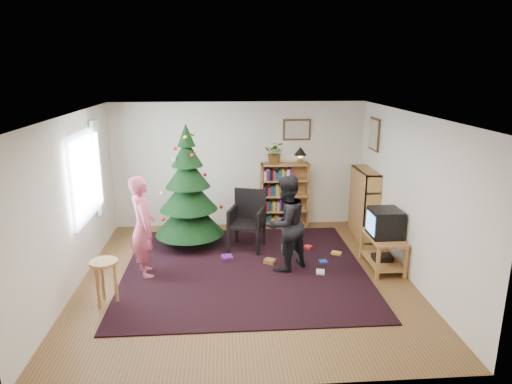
{
  "coord_description": "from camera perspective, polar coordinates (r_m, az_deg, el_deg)",
  "views": [
    {
      "loc": [
        -0.3,
        -6.44,
        3.14
      ],
      "look_at": [
        0.23,
        0.99,
        1.1
      ],
      "focal_mm": 32.0,
      "sensor_mm": 36.0,
      "label": 1
    }
  ],
  "objects": [
    {
      "name": "bookshelf_right",
      "position": [
        8.88,
        13.37,
        -1.29
      ],
      "size": [
        0.3,
        0.95,
        1.3
      ],
      "rotation": [
        0.0,
        0.0,
        1.57
      ],
      "color": "#B38240",
      "rests_on": "floor"
    },
    {
      "name": "wall_right",
      "position": [
        7.27,
        18.7,
        -0.57
      ],
      "size": [
        0.02,
        5.0,
        2.5
      ],
      "primitive_type": "cube",
      "color": "silver",
      "rests_on": "floor"
    },
    {
      "name": "table_lamp",
      "position": [
        9.05,
        5.56,
        4.96
      ],
      "size": [
        0.25,
        0.25,
        0.33
      ],
      "color": "#A57F33",
      "rests_on": "bookshelf_back"
    },
    {
      "name": "wall_back",
      "position": [
        9.14,
        -2.15,
        3.39
      ],
      "size": [
        5.0,
        0.02,
        2.5
      ],
      "primitive_type": "cube",
      "color": "silver",
      "rests_on": "floor"
    },
    {
      "name": "floor_clutter",
      "position": [
        7.81,
        5.03,
        -8.12
      ],
      "size": [
        2.09,
        1.21,
        0.08
      ],
      "color": "#A51E19",
      "rests_on": "rug"
    },
    {
      "name": "christmas_tree",
      "position": [
        8.17,
        -8.44,
        -0.57
      ],
      "size": [
        1.23,
        1.23,
        2.22
      ],
      "rotation": [
        0.0,
        0.0,
        -0.16
      ],
      "color": "#3F2816",
      "rests_on": "rug"
    },
    {
      "name": "rug",
      "position": [
        7.44,
        -1.43,
        -9.57
      ],
      "size": [
        3.8,
        3.6,
        0.02
      ],
      "primitive_type": "cube",
      "color": "black",
      "rests_on": "floor"
    },
    {
      "name": "ceiling",
      "position": [
        6.48,
        -1.45,
        9.64
      ],
      "size": [
        5.0,
        5.0,
        0.0
      ],
      "primitive_type": "plane",
      "rotation": [
        3.14,
        0.0,
        0.0
      ],
      "color": "white",
      "rests_on": "wall_back"
    },
    {
      "name": "floor",
      "position": [
        7.17,
        -1.31,
        -10.65
      ],
      "size": [
        5.0,
        5.0,
        0.0
      ],
      "primitive_type": "plane",
      "color": "brown",
      "rests_on": "ground"
    },
    {
      "name": "picture_back",
      "position": [
        9.11,
        5.13,
        7.76
      ],
      "size": [
        0.55,
        0.03,
        0.42
      ],
      "color": "#4C3319",
      "rests_on": "wall_back"
    },
    {
      "name": "tv_stand",
      "position": [
        7.64,
        15.58,
        -6.89
      ],
      "size": [
        0.49,
        0.89,
        0.55
      ],
      "color": "#B38240",
      "rests_on": "floor"
    },
    {
      "name": "window_pane",
      "position": [
        7.54,
        -20.72,
        1.76
      ],
      "size": [
        0.04,
        1.2,
        1.4
      ],
      "primitive_type": "cube",
      "color": "silver",
      "rests_on": "wall_left"
    },
    {
      "name": "wall_front",
      "position": [
        4.38,
        0.25,
        -10.27
      ],
      "size": [
        5.0,
        0.02,
        2.5
      ],
      "primitive_type": "cube",
      "color": "silver",
      "rests_on": "floor"
    },
    {
      "name": "potted_plant",
      "position": [
        8.98,
        2.41,
        4.93
      ],
      "size": [
        0.47,
        0.43,
        0.44
      ],
      "primitive_type": "imported",
      "rotation": [
        0.0,
        0.0,
        -0.25
      ],
      "color": "gray",
      "rests_on": "bookshelf_back"
    },
    {
      "name": "person_by_chair",
      "position": [
        7.17,
        3.74,
        -3.99
      ],
      "size": [
        0.95,
        0.91,
        1.54
      ],
      "primitive_type": "imported",
      "rotation": [
        0.0,
        0.0,
        3.76
      ],
      "color": "black",
      "rests_on": "rug"
    },
    {
      "name": "bookshelf_back",
      "position": [
        9.2,
        3.59,
        -0.31
      ],
      "size": [
        0.95,
        0.3,
        1.3
      ],
      "color": "#B38240",
      "rests_on": "floor"
    },
    {
      "name": "picture_right",
      "position": [
        8.73,
        14.58,
        7.0
      ],
      "size": [
        0.03,
        0.5,
        0.6
      ],
      "color": "#4C3319",
      "rests_on": "wall_right"
    },
    {
      "name": "armchair",
      "position": [
        8.12,
        -1.2,
        -3.12
      ],
      "size": [
        0.72,
        0.73,
        1.05
      ],
      "rotation": [
        0.0,
        0.0,
        -0.3
      ],
      "color": "black",
      "rests_on": "rug"
    },
    {
      "name": "crt_tv",
      "position": [
        7.49,
        15.8,
        -3.73
      ],
      "size": [
        0.47,
        0.5,
        0.44
      ],
      "color": "black",
      "rests_on": "tv_stand"
    },
    {
      "name": "person_standing",
      "position": [
        7.18,
        -13.94,
        -4.21
      ],
      "size": [
        0.55,
        0.67,
        1.59
      ],
      "primitive_type": "imported",
      "rotation": [
        0.0,
        0.0,
        1.9
      ],
      "color": "#CC516E",
      "rests_on": "rug"
    },
    {
      "name": "wall_left",
      "position": [
        7.06,
        -22.09,
        -1.36
      ],
      "size": [
        0.02,
        5.0,
        2.5
      ],
      "primitive_type": "cube",
      "color": "silver",
      "rests_on": "floor"
    },
    {
      "name": "stool",
      "position": [
        6.58,
        -18.44,
        -9.31
      ],
      "size": [
        0.38,
        0.38,
        0.63
      ],
      "color": "#B38240",
      "rests_on": "floor"
    },
    {
      "name": "curtain",
      "position": [
        8.19,
        -19.12,
        2.92
      ],
      "size": [
        0.06,
        0.35,
        1.6
      ],
      "primitive_type": "cube",
      "color": "silver",
      "rests_on": "wall_left"
    }
  ]
}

